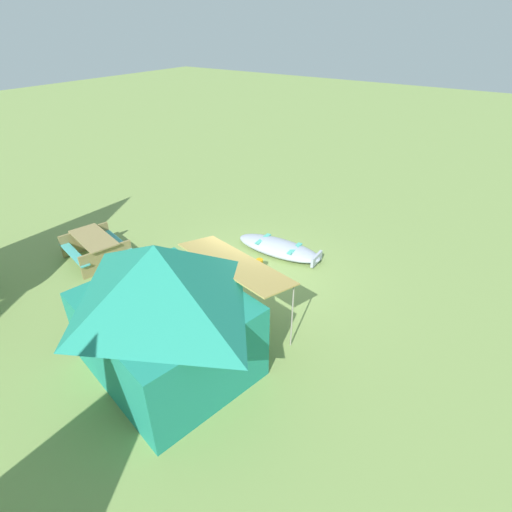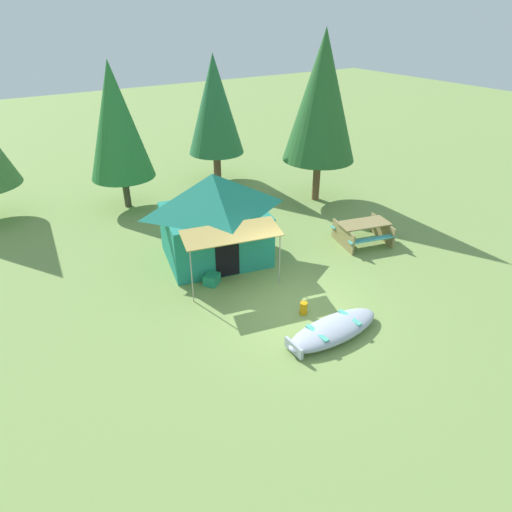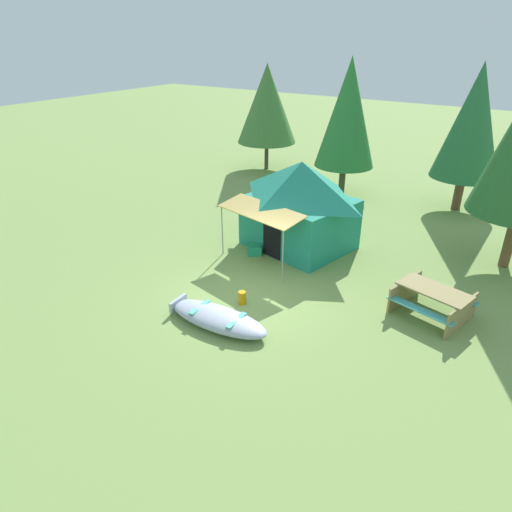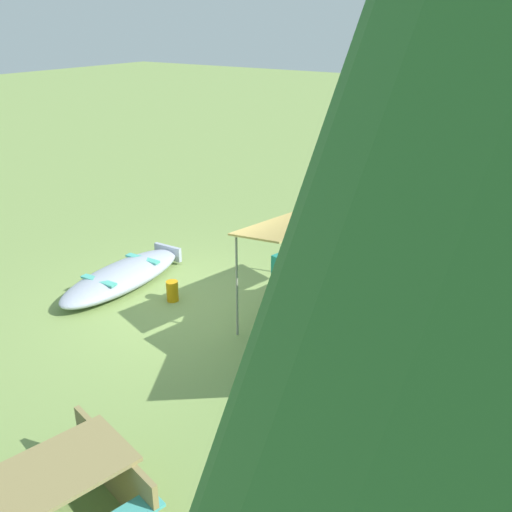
% 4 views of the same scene
% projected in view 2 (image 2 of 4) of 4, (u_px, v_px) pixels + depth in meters
% --- Properties ---
extents(ground_plane, '(80.00, 80.00, 0.00)m').
position_uv_depth(ground_plane, '(293.00, 307.00, 12.85)').
color(ground_plane, '#7C984E').
extents(beached_rowboat, '(2.88, 1.11, 0.38)m').
position_uv_depth(beached_rowboat, '(333.00, 330.00, 11.66)').
color(beached_rowboat, '#A2AABC').
rests_on(beached_rowboat, ground_plane).
extents(canvas_cabin_tent, '(3.98, 4.40, 2.97)m').
position_uv_depth(canvas_cabin_tent, '(214.00, 216.00, 14.64)').
color(canvas_cabin_tent, '#1F856F').
rests_on(canvas_cabin_tent, ground_plane).
extents(picnic_table, '(2.12, 1.94, 0.78)m').
position_uv_depth(picnic_table, '(363.00, 230.00, 16.12)').
color(picnic_table, olive).
rests_on(picnic_table, ground_plane).
extents(cooler_box, '(0.61, 0.60, 0.33)m').
position_uv_depth(cooler_box, '(212.00, 279.00, 13.85)').
color(cooler_box, '#208C62').
rests_on(cooler_box, ground_plane).
extents(fuel_can, '(0.27, 0.27, 0.37)m').
position_uv_depth(fuel_can, '(304.00, 308.00, 12.49)').
color(fuel_can, orange).
rests_on(fuel_can, ground_plane).
extents(pine_tree_back_left, '(2.59, 2.59, 5.75)m').
position_uv_depth(pine_tree_back_left, '(215.00, 105.00, 20.44)').
color(pine_tree_back_left, brown).
rests_on(pine_tree_back_left, ground_plane).
extents(pine_tree_back_right, '(2.58, 2.58, 5.83)m').
position_uv_depth(pine_tree_back_right, '(116.00, 121.00, 17.54)').
color(pine_tree_back_right, '#45412D').
rests_on(pine_tree_back_right, ground_plane).
extents(pine_tree_far_center, '(3.01, 3.01, 6.85)m').
position_uv_depth(pine_tree_far_center, '(322.00, 97.00, 17.86)').
color(pine_tree_far_center, brown).
rests_on(pine_tree_far_center, ground_plane).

